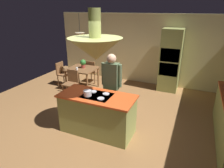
{
  "coord_description": "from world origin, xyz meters",
  "views": [
    {
      "loc": [
        1.87,
        -3.64,
        2.74
      ],
      "look_at": [
        0.1,
        0.4,
        1.0
      ],
      "focal_mm": 31.26,
      "sensor_mm": 36.0,
      "label": 1
    }
  ],
  "objects_px": {
    "person_at_island": "(111,83)",
    "cup_on_table": "(77,69)",
    "oven_tower": "(170,61)",
    "dining_table": "(82,71)",
    "kitchen_island": "(98,114)",
    "chair_by_back_wall": "(92,70)",
    "chair_at_corner": "(62,72)",
    "cooking_pot_on_cooktop": "(87,93)",
    "chair_facing_island": "(71,81)",
    "potted_plant_on_table": "(83,63)"
  },
  "relations": [
    {
      "from": "oven_tower",
      "to": "cup_on_table",
      "type": "bearing_deg",
      "value": -154.42
    },
    {
      "from": "kitchen_island",
      "to": "potted_plant_on_table",
      "type": "distance_m",
      "value": 2.79
    },
    {
      "from": "chair_facing_island",
      "to": "cup_on_table",
      "type": "distance_m",
      "value": 0.54
    },
    {
      "from": "oven_tower",
      "to": "cup_on_table",
      "type": "height_order",
      "value": "oven_tower"
    },
    {
      "from": "dining_table",
      "to": "chair_at_corner",
      "type": "distance_m",
      "value": 0.87
    },
    {
      "from": "oven_tower",
      "to": "potted_plant_on_table",
      "type": "height_order",
      "value": "oven_tower"
    },
    {
      "from": "oven_tower",
      "to": "potted_plant_on_table",
      "type": "bearing_deg",
      "value": -158.95
    },
    {
      "from": "cooking_pot_on_cooktop",
      "to": "chair_by_back_wall",
      "type": "bearing_deg",
      "value": 117.98
    },
    {
      "from": "person_at_island",
      "to": "cooking_pot_on_cooktop",
      "type": "distance_m",
      "value": 0.82
    },
    {
      "from": "cup_on_table",
      "to": "cooking_pot_on_cooktop",
      "type": "xyz_separation_m",
      "value": [
        1.6,
        -2.01,
        0.21
      ]
    },
    {
      "from": "chair_by_back_wall",
      "to": "chair_at_corner",
      "type": "distance_m",
      "value": 1.09
    },
    {
      "from": "dining_table",
      "to": "cooking_pot_on_cooktop",
      "type": "relative_size",
      "value": 5.37
    },
    {
      "from": "oven_tower",
      "to": "chair_facing_island",
      "type": "xyz_separation_m",
      "value": [
        -2.8,
        -1.81,
        -0.55
      ]
    },
    {
      "from": "dining_table",
      "to": "cooking_pot_on_cooktop",
      "type": "height_order",
      "value": "cooking_pot_on_cooktop"
    },
    {
      "from": "dining_table",
      "to": "kitchen_island",
      "type": "bearing_deg",
      "value": -51.01
    },
    {
      "from": "chair_facing_island",
      "to": "person_at_island",
      "type": "bearing_deg",
      "value": -23.57
    },
    {
      "from": "oven_tower",
      "to": "potted_plant_on_table",
      "type": "relative_size",
      "value": 7.05
    },
    {
      "from": "oven_tower",
      "to": "chair_facing_island",
      "type": "relative_size",
      "value": 2.43
    },
    {
      "from": "chair_facing_island",
      "to": "chair_by_back_wall",
      "type": "relative_size",
      "value": 1.0
    },
    {
      "from": "kitchen_island",
      "to": "chair_by_back_wall",
      "type": "xyz_separation_m",
      "value": [
        -1.7,
        2.77,
        0.03
      ]
    },
    {
      "from": "cooking_pot_on_cooktop",
      "to": "cup_on_table",
      "type": "bearing_deg",
      "value": 128.49
    },
    {
      "from": "kitchen_island",
      "to": "oven_tower",
      "type": "height_order",
      "value": "oven_tower"
    },
    {
      "from": "chair_by_back_wall",
      "to": "cup_on_table",
      "type": "bearing_deg",
      "value": 86.44
    },
    {
      "from": "kitchen_island",
      "to": "person_at_island",
      "type": "height_order",
      "value": "person_at_island"
    },
    {
      "from": "kitchen_island",
      "to": "potted_plant_on_table",
      "type": "height_order",
      "value": "potted_plant_on_table"
    },
    {
      "from": "dining_table",
      "to": "cup_on_table",
      "type": "bearing_deg",
      "value": -103.96
    },
    {
      "from": "chair_by_back_wall",
      "to": "cup_on_table",
      "type": "xyz_separation_m",
      "value": [
        -0.06,
        -0.89,
        0.3
      ]
    },
    {
      "from": "dining_table",
      "to": "potted_plant_on_table",
      "type": "distance_m",
      "value": 0.29
    },
    {
      "from": "oven_tower",
      "to": "cooking_pot_on_cooktop",
      "type": "relative_size",
      "value": 11.74
    },
    {
      "from": "oven_tower",
      "to": "chair_by_back_wall",
      "type": "relative_size",
      "value": 2.43
    },
    {
      "from": "dining_table",
      "to": "chair_by_back_wall",
      "type": "distance_m",
      "value": 0.68
    },
    {
      "from": "dining_table",
      "to": "oven_tower",
      "type": "bearing_deg",
      "value": 22.21
    },
    {
      "from": "chair_facing_island",
      "to": "chair_at_corner",
      "type": "relative_size",
      "value": 1.0
    },
    {
      "from": "person_at_island",
      "to": "potted_plant_on_table",
      "type": "xyz_separation_m",
      "value": [
        -1.74,
        1.51,
        -0.07
      ]
    },
    {
      "from": "kitchen_island",
      "to": "chair_at_corner",
      "type": "xyz_separation_m",
      "value": [
        -2.56,
        2.1,
        0.03
      ]
    },
    {
      "from": "kitchen_island",
      "to": "chair_facing_island",
      "type": "distance_m",
      "value": 2.22
    },
    {
      "from": "chair_at_corner",
      "to": "cup_on_table",
      "type": "height_order",
      "value": "chair_at_corner"
    },
    {
      "from": "kitchen_island",
      "to": "potted_plant_on_table",
      "type": "bearing_deg",
      "value": 127.82
    },
    {
      "from": "person_at_island",
      "to": "cup_on_table",
      "type": "relative_size",
      "value": 19.17
    },
    {
      "from": "person_at_island",
      "to": "dining_table",
      "type": "bearing_deg",
      "value": 140.77
    },
    {
      "from": "cooking_pot_on_cooktop",
      "to": "dining_table",
      "type": "bearing_deg",
      "value": 124.63
    },
    {
      "from": "chair_by_back_wall",
      "to": "dining_table",
      "type": "bearing_deg",
      "value": 90.0
    },
    {
      "from": "oven_tower",
      "to": "person_at_island",
      "type": "height_order",
      "value": "oven_tower"
    },
    {
      "from": "person_at_island",
      "to": "cup_on_table",
      "type": "bearing_deg",
      "value": 146.25
    },
    {
      "from": "oven_tower",
      "to": "chair_at_corner",
      "type": "height_order",
      "value": "oven_tower"
    },
    {
      "from": "potted_plant_on_table",
      "to": "chair_at_corner",
      "type": "bearing_deg",
      "value": -175.37
    },
    {
      "from": "dining_table",
      "to": "potted_plant_on_table",
      "type": "bearing_deg",
      "value": 78.44
    },
    {
      "from": "chair_facing_island",
      "to": "dining_table",
      "type": "bearing_deg",
      "value": 90.0
    },
    {
      "from": "chair_by_back_wall",
      "to": "chair_at_corner",
      "type": "xyz_separation_m",
      "value": [
        -0.86,
        -0.67,
        0.0
      ]
    },
    {
      "from": "chair_facing_island",
      "to": "chair_by_back_wall",
      "type": "distance_m",
      "value": 1.34
    }
  ]
}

